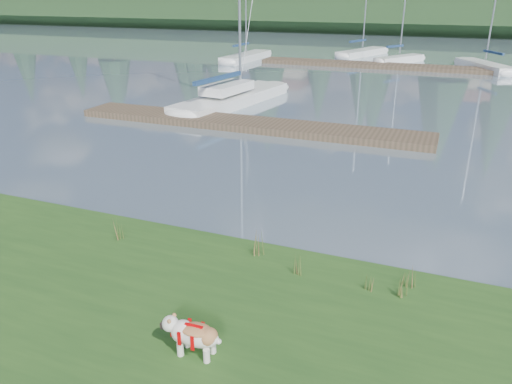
% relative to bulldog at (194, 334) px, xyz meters
% --- Properties ---
extents(ground, '(200.00, 200.00, 0.00)m').
position_rel_bulldog_xyz_m(ground, '(-1.17, 35.32, -0.71)').
color(ground, gray).
rests_on(ground, ground).
extents(bank, '(60.00, 9.00, 0.35)m').
position_rel_bulldog_xyz_m(bank, '(-1.17, -0.68, -0.54)').
color(bank, '#284D1B').
rests_on(bank, ground).
extents(ridge, '(200.00, 20.00, 5.00)m').
position_rel_bulldog_xyz_m(ridge, '(-1.17, 78.32, 1.79)').
color(ridge, '#1C3318').
rests_on(ridge, ground).
extents(bulldog, '(0.97, 0.44, 0.58)m').
position_rel_bulldog_xyz_m(bulldog, '(0.00, 0.00, 0.00)').
color(bulldog, silver).
rests_on(bulldog, bank).
extents(sailboat_main, '(3.39, 10.06, 14.10)m').
position_rel_bulldog_xyz_m(sailboat_main, '(-7.58, 19.16, -0.29)').
color(sailboat_main, white).
rests_on(sailboat_main, ground).
extents(dock_near, '(16.00, 2.00, 0.30)m').
position_rel_bulldog_xyz_m(dock_near, '(-5.17, 14.32, -0.56)').
color(dock_near, '#4C3D2C').
rests_on(dock_near, ground).
extents(dock_far, '(26.00, 2.20, 0.30)m').
position_rel_bulldog_xyz_m(dock_far, '(0.83, 35.32, -0.56)').
color(dock_far, '#4C3D2C').
rests_on(dock_far, ground).
extents(sailboat_bg_0, '(2.02, 8.13, 11.67)m').
position_rel_bulldog_xyz_m(sailboat_bg_0, '(-14.03, 36.15, -0.39)').
color(sailboat_bg_0, white).
rests_on(sailboat_bg_0, ground).
extents(sailboat_bg_1, '(4.08, 7.77, 11.55)m').
position_rel_bulldog_xyz_m(sailboat_bg_1, '(-5.13, 43.12, -0.39)').
color(sailboat_bg_1, white).
rests_on(sailboat_bg_1, ground).
extents(sailboat_bg_2, '(4.01, 5.66, 9.09)m').
position_rel_bulldog_xyz_m(sailboat_bg_2, '(-1.31, 39.03, -0.38)').
color(sailboat_bg_2, white).
rests_on(sailboat_bg_2, ground).
extents(sailboat_bg_3, '(4.74, 7.21, 10.93)m').
position_rel_bulldog_xyz_m(sailboat_bg_3, '(4.65, 37.44, -0.39)').
color(sailboat_bg_3, white).
rests_on(sailboat_bg_3, ground).
extents(weed_0, '(0.17, 0.14, 0.60)m').
position_rel_bulldog_xyz_m(weed_0, '(-0.22, 3.23, -0.11)').
color(weed_0, '#475B23').
rests_on(weed_0, bank).
extents(weed_1, '(0.17, 0.14, 0.50)m').
position_rel_bulldog_xyz_m(weed_1, '(0.81, 2.86, -0.15)').
color(weed_1, '#475B23').
rests_on(weed_1, bank).
extents(weed_2, '(0.17, 0.14, 0.53)m').
position_rel_bulldog_xyz_m(weed_2, '(2.82, 2.79, -0.14)').
color(weed_2, '#475B23').
rests_on(weed_2, bank).
extents(weed_3, '(0.17, 0.14, 0.60)m').
position_rel_bulldog_xyz_m(weed_3, '(-3.39, 2.73, -0.11)').
color(weed_3, '#475B23').
rests_on(weed_3, bank).
extents(weed_4, '(0.17, 0.14, 0.50)m').
position_rel_bulldog_xyz_m(weed_4, '(2.22, 2.78, -0.15)').
color(weed_4, '#475B23').
rests_on(weed_4, bank).
extents(weed_5, '(0.17, 0.14, 0.56)m').
position_rel_bulldog_xyz_m(weed_5, '(2.87, 3.12, -0.13)').
color(weed_5, '#475B23').
rests_on(weed_5, bank).
extents(mud_lip, '(60.00, 0.50, 0.14)m').
position_rel_bulldog_xyz_m(mud_lip, '(-1.17, 3.72, -0.64)').
color(mud_lip, '#33281C').
rests_on(mud_lip, ground).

